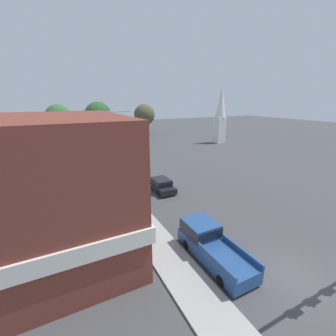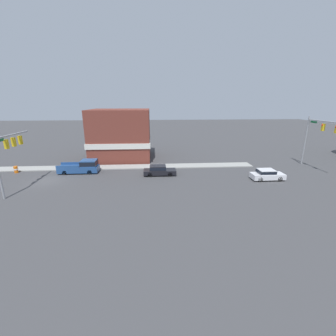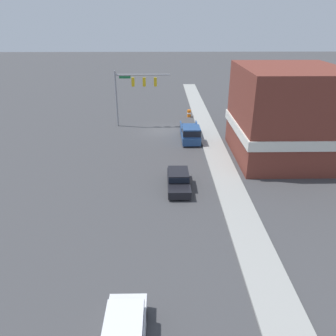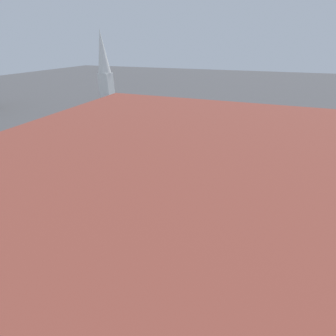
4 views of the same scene
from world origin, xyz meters
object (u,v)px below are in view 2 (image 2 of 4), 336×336
at_px(car_lead, 159,170).
at_px(pickup_truck_parked, 83,167).
at_px(construction_barrel, 16,170).
at_px(car_oncoming, 267,174).

relative_size(car_lead, pickup_truck_parked, 0.81).
bearing_deg(pickup_truck_parked, construction_barrel, -93.51).
bearing_deg(car_oncoming, pickup_truck_parked, 79.27).
bearing_deg(pickup_truck_parked, car_oncoming, 79.27).
bearing_deg(construction_barrel, pickup_truck_parked, 86.49).
distance_m(car_oncoming, pickup_truck_parked, 25.99).
relative_size(pickup_truck_parked, construction_barrel, 5.68).
bearing_deg(car_lead, pickup_truck_parked, -99.50).
xyz_separation_m(car_lead, construction_barrel, (-2.47, -20.98, -0.23)).
relative_size(car_oncoming, construction_barrel, 4.30).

